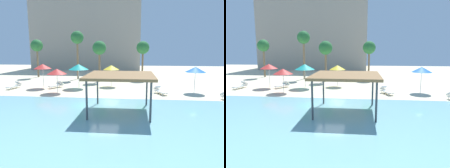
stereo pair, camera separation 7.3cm
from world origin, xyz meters
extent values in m
plane|color=beige|center=(0.00, 0.00, 0.00)|extent=(80.00, 80.00, 0.00)
cube|color=#7AB7C1|center=(0.00, -5.25, 0.02)|extent=(44.00, 13.50, 0.04)
cylinder|color=#42474C|center=(-0.49, -0.45, 1.30)|extent=(0.14, 0.14, 2.59)
cylinder|color=#42474C|center=(3.51, -0.45, 1.30)|extent=(0.14, 0.14, 2.59)
cylinder|color=#42474C|center=(-0.49, -4.45, 1.30)|extent=(0.14, 0.14, 2.59)
cylinder|color=#42474C|center=(3.51, -4.45, 1.30)|extent=(0.14, 0.14, 2.59)
cube|color=olive|center=(1.51, -2.45, 2.68)|extent=(4.70, 4.70, 0.18)
cylinder|color=silver|center=(-3.93, 6.53, 1.08)|extent=(0.06, 0.06, 2.16)
cone|color=teal|center=(-3.93, 6.53, 2.48)|extent=(2.31, 2.31, 0.63)
cylinder|color=silver|center=(-5.51, 3.77, 0.97)|extent=(0.06, 0.06, 1.94)
cone|color=red|center=(-5.51, 3.77, 2.22)|extent=(2.03, 2.03, 0.56)
cylinder|color=silver|center=(-0.27, 8.05, 1.02)|extent=(0.06, 0.06, 2.04)
cone|color=yellow|center=(-0.27, 8.05, 2.31)|extent=(1.96, 1.96, 0.54)
cylinder|color=silver|center=(-8.15, 6.25, 1.13)|extent=(0.06, 0.06, 2.25)
cone|color=red|center=(-8.15, 6.25, 2.53)|extent=(2.01, 2.01, 0.55)
cylinder|color=silver|center=(8.83, 5.21, 1.07)|extent=(0.06, 0.06, 2.15)
cone|color=blue|center=(8.83, 5.21, 2.43)|extent=(2.04, 2.04, 0.56)
cylinder|color=white|center=(5.75, 3.46, 0.11)|extent=(0.05, 0.05, 0.22)
cylinder|color=white|center=(5.31, 3.26, 0.11)|extent=(0.05, 0.05, 0.22)
cylinder|color=white|center=(5.16, 4.77, 0.11)|extent=(0.05, 0.05, 0.22)
cylinder|color=white|center=(4.72, 4.57, 0.11)|extent=(0.05, 0.05, 0.22)
cube|color=white|center=(5.23, 4.02, 0.27)|extent=(1.28, 1.89, 0.10)
cube|color=white|center=(4.93, 4.69, 0.55)|extent=(0.76, 0.71, 0.40)
cylinder|color=white|center=(-11.27, 4.51, 0.11)|extent=(0.05, 0.05, 0.22)
cylinder|color=white|center=(-11.74, 4.62, 0.11)|extent=(0.05, 0.05, 0.22)
cylinder|color=white|center=(-10.94, 5.92, 0.11)|extent=(0.05, 0.05, 0.22)
cylinder|color=white|center=(-11.41, 6.02, 0.11)|extent=(0.05, 0.05, 0.22)
cube|color=white|center=(-11.34, 5.27, 0.27)|extent=(0.99, 1.89, 0.10)
cube|color=white|center=(-11.17, 5.99, 0.55)|extent=(0.70, 0.63, 0.40)
cylinder|color=white|center=(10.52, 2.37, 0.11)|extent=(0.05, 0.05, 0.22)
cube|color=white|center=(10.73, 2.48, 0.55)|extent=(0.75, 0.71, 0.40)
cylinder|color=white|center=(-6.86, 5.54, 0.11)|extent=(0.05, 0.05, 0.22)
cylinder|color=white|center=(-7.27, 5.80, 0.11)|extent=(0.05, 0.05, 0.22)
cylinder|color=white|center=(-6.07, 6.74, 0.11)|extent=(0.05, 0.05, 0.22)
cylinder|color=white|center=(-6.47, 7.00, 0.11)|extent=(0.05, 0.05, 0.22)
cube|color=white|center=(-6.67, 6.27, 0.27)|extent=(1.49, 1.83, 0.10)
cube|color=white|center=(-6.26, 6.89, 0.55)|extent=(0.78, 0.75, 0.40)
cylinder|color=brown|center=(-12.99, 15.18, 2.36)|extent=(0.28, 0.28, 4.71)
sphere|color=#286B33|center=(-12.99, 15.18, 5.06)|extent=(1.90, 1.90, 1.90)
cylinder|color=brown|center=(-5.96, 13.71, 2.93)|extent=(0.28, 0.28, 5.87)
sphere|color=#286B33|center=(-5.96, 13.71, 6.22)|extent=(1.90, 1.90, 1.90)
cylinder|color=brown|center=(-2.30, 11.62, 2.17)|extent=(0.28, 0.28, 4.33)
sphere|color=#286B33|center=(-2.30, 11.62, 4.68)|extent=(1.90, 1.90, 1.90)
cylinder|color=brown|center=(3.76, 14.36, 2.19)|extent=(0.28, 0.28, 4.37)
sphere|color=#286B33|center=(3.76, 14.36, 4.72)|extent=(1.90, 1.90, 1.90)
cube|color=#9E9384|center=(-7.96, 31.75, 7.31)|extent=(23.41, 11.92, 14.61)
camera|label=1|loc=(2.42, -16.91, 4.54)|focal=33.14mm
camera|label=2|loc=(2.49, -16.90, 4.54)|focal=33.14mm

